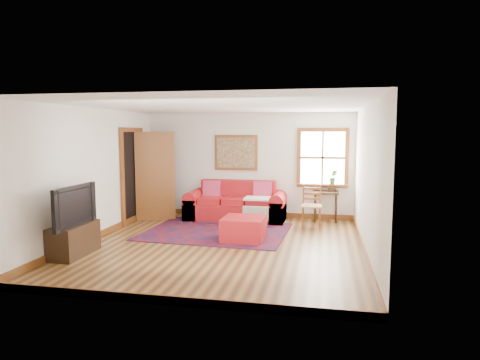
% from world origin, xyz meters
% --- Properties ---
extents(ground, '(5.50, 5.50, 0.00)m').
position_xyz_m(ground, '(0.00, 0.00, 0.00)').
color(ground, '#442812').
rests_on(ground, ground).
extents(room_envelope, '(5.04, 5.54, 2.52)m').
position_xyz_m(room_envelope, '(0.00, 0.02, 1.65)').
color(room_envelope, silver).
rests_on(room_envelope, ground).
extents(window, '(1.18, 0.20, 1.38)m').
position_xyz_m(window, '(1.78, 2.70, 1.31)').
color(window, white).
rests_on(window, ground).
extents(doorway, '(0.89, 1.08, 2.14)m').
position_xyz_m(doorway, '(-2.21, 1.78, 1.07)').
color(doorway, black).
rests_on(doorway, ground).
extents(framed_artwork, '(1.05, 0.07, 0.85)m').
position_xyz_m(framed_artwork, '(-0.30, 2.71, 1.55)').
color(framed_artwork, brown).
rests_on(framed_artwork, ground).
extents(persian_rug, '(2.96, 2.43, 0.02)m').
position_xyz_m(persian_rug, '(-0.35, 1.01, 0.01)').
color(persian_rug, '#630E11').
rests_on(persian_rug, ground).
extents(red_leather_sofa, '(2.30, 0.95, 0.90)m').
position_xyz_m(red_leather_sofa, '(-0.21, 2.30, 0.30)').
color(red_leather_sofa, '#A9151B').
rests_on(red_leather_sofa, ground).
extents(red_ottoman, '(0.78, 0.78, 0.44)m').
position_xyz_m(red_ottoman, '(0.32, 0.45, 0.22)').
color(red_ottoman, '#A9151B').
rests_on(red_ottoman, ground).
extents(side_table, '(0.57, 0.43, 0.69)m').
position_xyz_m(side_table, '(1.84, 2.53, 0.57)').
color(side_table, '#321E10').
rests_on(side_table, ground).
extents(ladder_back_chair, '(0.43, 0.41, 0.90)m').
position_xyz_m(ladder_back_chair, '(1.54, 1.95, 0.49)').
color(ladder_back_chair, tan).
rests_on(ladder_back_chair, ground).
extents(media_cabinet, '(0.43, 0.96, 0.53)m').
position_xyz_m(media_cabinet, '(-2.27, -1.07, 0.26)').
color(media_cabinet, '#321E10').
rests_on(media_cabinet, ground).
extents(television, '(0.15, 1.16, 0.67)m').
position_xyz_m(television, '(-2.25, -1.21, 0.86)').
color(television, black).
rests_on(television, media_cabinet).
extents(candle_hurricane, '(0.12, 0.12, 0.18)m').
position_xyz_m(candle_hurricane, '(-2.22, -0.70, 0.61)').
color(candle_hurricane, silver).
rests_on(candle_hurricane, media_cabinet).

